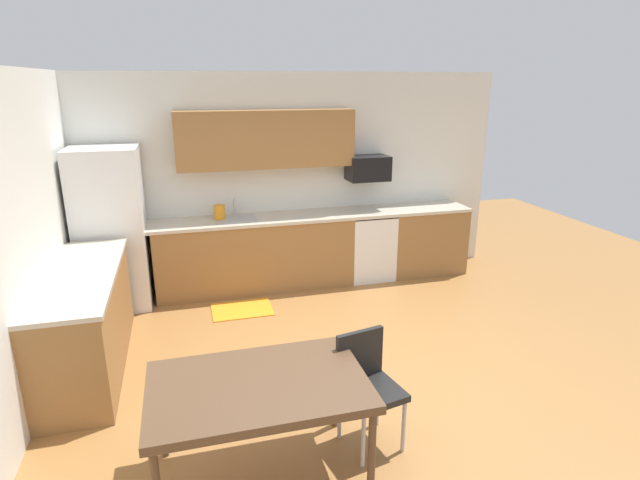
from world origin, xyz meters
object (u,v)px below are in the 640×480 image
dining_table (258,390)px  refrigerator (111,229)px  oven_range (368,245)px  chair_near_table (367,380)px  kettle (220,213)px  microwave (368,168)px

dining_table → refrigerator: bearing=110.4°
oven_range → dining_table: oven_range is taller
dining_table → chair_near_table: bearing=12.6°
oven_range → dining_table: 3.90m
dining_table → chair_near_table: chair_near_table is taller
chair_near_table → refrigerator: bearing=123.3°
refrigerator → dining_table: bearing=-69.6°
dining_table → kettle: (0.05, 3.39, 0.34)m
refrigerator → dining_table: size_ratio=1.35×
chair_near_table → microwave: bearing=69.9°
kettle → dining_table: bearing=-90.8°
microwave → chair_near_table: 3.61m
oven_range → kettle: 2.04m
microwave → refrigerator: bearing=-176.8°
refrigerator → oven_range: refrigerator is taller
microwave → kettle: 2.02m
microwave → dining_table: size_ratio=0.39×
refrigerator → dining_table: 3.49m
refrigerator → microwave: (3.22, 0.18, 0.54)m
microwave → dining_table: (-2.01, -3.44, -0.81)m
microwave → chair_near_table: (-1.19, -3.26, -0.98)m
refrigerator → microwave: refrigerator is taller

